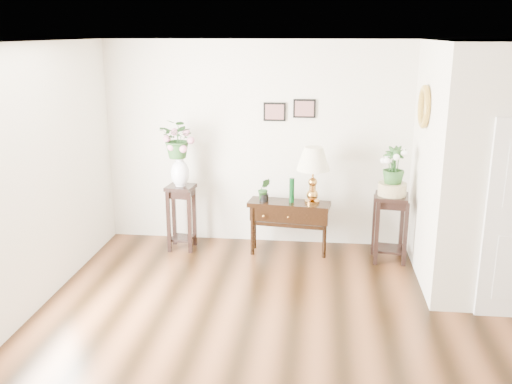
% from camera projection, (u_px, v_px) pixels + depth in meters
% --- Properties ---
extents(floor, '(6.00, 5.50, 0.02)m').
position_uv_depth(floor, '(317.00, 343.00, 5.49)').
color(floor, brown).
rests_on(floor, ground).
extents(ceiling, '(6.00, 5.50, 0.02)m').
position_uv_depth(ceiling, '(327.00, 43.00, 4.73)').
color(ceiling, white).
rests_on(ceiling, ground).
extents(wall_back, '(6.00, 0.02, 2.80)m').
position_uv_depth(wall_back, '(322.00, 146.00, 7.74)').
color(wall_back, silver).
rests_on(wall_back, ground).
extents(wall_left, '(0.02, 5.50, 2.80)m').
position_uv_depth(wall_left, '(5.00, 194.00, 5.44)').
color(wall_left, silver).
rests_on(wall_left, ground).
extents(partition, '(1.80, 1.95, 2.80)m').
position_uv_depth(partition, '(505.00, 166.00, 6.58)').
color(partition, silver).
rests_on(partition, floor).
extents(art_print_left, '(0.30, 0.02, 0.25)m').
position_uv_depth(art_print_left, '(275.00, 112.00, 7.67)').
color(art_print_left, black).
rests_on(art_print_left, wall_back).
extents(art_print_right, '(0.30, 0.02, 0.25)m').
position_uv_depth(art_print_right, '(304.00, 109.00, 7.61)').
color(art_print_right, black).
rests_on(art_print_right, wall_back).
extents(wall_ornament, '(0.07, 0.51, 0.51)m').
position_uv_depth(wall_ornament, '(424.00, 107.00, 6.62)').
color(wall_ornament, gold).
rests_on(wall_ornament, partition).
extents(console_table, '(1.11, 0.48, 0.72)m').
position_uv_depth(console_table, '(289.00, 228.00, 7.64)').
color(console_table, black).
rests_on(console_table, floor).
extents(table_lamp, '(0.56, 0.56, 0.76)m').
position_uv_depth(table_lamp, '(313.00, 177.00, 7.41)').
color(table_lamp, '#B67F38').
rests_on(table_lamp, console_table).
extents(green_vase, '(0.07, 0.07, 0.33)m').
position_uv_depth(green_vase, '(292.00, 190.00, 7.49)').
color(green_vase, black).
rests_on(green_vase, console_table).
extents(potted_plant, '(0.19, 0.16, 0.30)m').
position_uv_depth(potted_plant, '(264.00, 190.00, 7.54)').
color(potted_plant, '#234B1F').
rests_on(potted_plant, console_table).
extents(plant_stand_a, '(0.39, 0.39, 0.90)m').
position_uv_depth(plant_stand_a, '(182.00, 217.00, 7.77)').
color(plant_stand_a, black).
rests_on(plant_stand_a, floor).
extents(porcelain_vase, '(0.30, 0.30, 0.43)m').
position_uv_depth(porcelain_vase, '(180.00, 169.00, 7.59)').
color(porcelain_vase, white).
rests_on(porcelain_vase, plant_stand_a).
extents(lily_arrangement, '(0.60, 0.57, 0.53)m').
position_uv_depth(lily_arrangement, '(179.00, 137.00, 7.47)').
color(lily_arrangement, '#234B1F').
rests_on(lily_arrangement, porcelain_vase).
extents(plant_stand_b, '(0.47, 0.47, 0.89)m').
position_uv_depth(plant_stand_b, '(389.00, 228.00, 7.38)').
color(plant_stand_b, black).
rests_on(plant_stand_b, floor).
extents(ceramic_bowl, '(0.46, 0.46, 0.16)m').
position_uv_depth(ceramic_bowl, '(392.00, 189.00, 7.23)').
color(ceramic_bowl, '#C5B87F').
rests_on(ceramic_bowl, plant_stand_b).
extents(narcissus, '(0.36, 0.36, 0.51)m').
position_uv_depth(narcissus, '(394.00, 167.00, 7.15)').
color(narcissus, '#234B1F').
rests_on(narcissus, ceramic_bowl).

